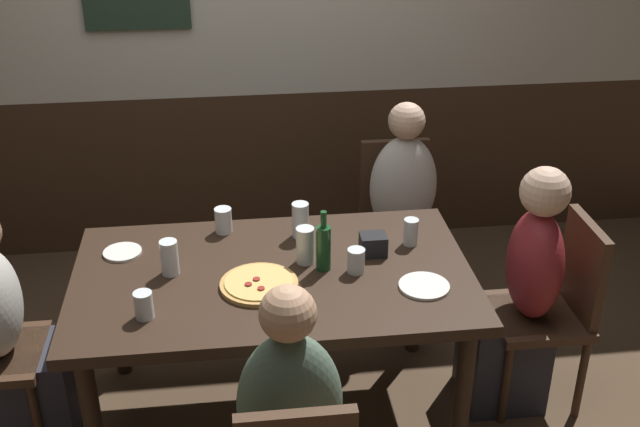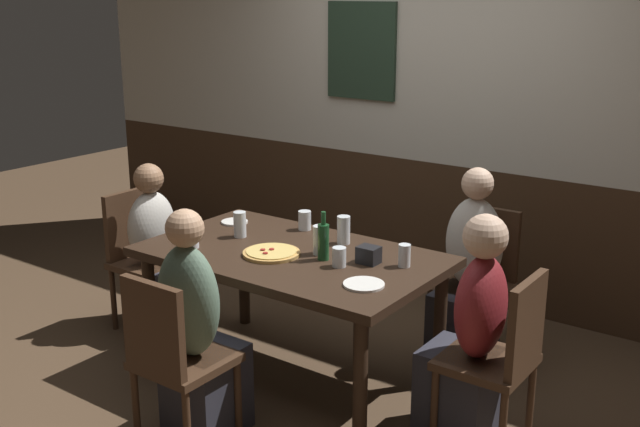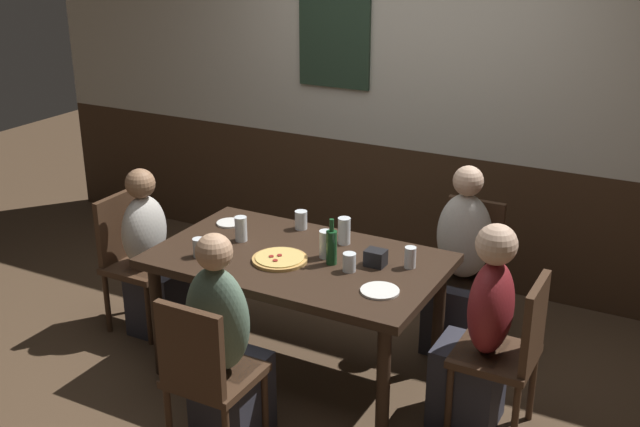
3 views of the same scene
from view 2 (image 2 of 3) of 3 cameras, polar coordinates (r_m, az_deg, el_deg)
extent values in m
plane|color=#4C3826|center=(4.45, -2.02, -11.93)|extent=(12.00, 12.00, 0.00)
cube|color=#3D2819|center=(5.57, 8.39, -0.95)|extent=(6.40, 0.10, 0.95)
cube|color=beige|center=(5.34, 8.97, 12.52)|extent=(6.40, 0.10, 1.65)
cube|color=#233828|center=(5.58, 3.08, 11.96)|extent=(0.56, 0.03, 0.68)
cube|color=black|center=(4.16, -2.12, -3.22)|extent=(1.61, 0.95, 0.05)
cylinder|color=black|center=(4.49, -12.44, -7.22)|extent=(0.07, 0.07, 0.69)
cylinder|color=black|center=(3.64, 3.00, -12.58)|extent=(0.07, 0.07, 0.69)
cylinder|color=black|center=(5.00, -5.68, -4.41)|extent=(0.07, 0.07, 0.69)
cylinder|color=black|center=(4.26, 8.88, -8.28)|extent=(0.07, 0.07, 0.69)
cube|color=#422B1C|center=(3.72, -9.97, -10.72)|extent=(0.40, 0.40, 0.04)
cube|color=#422B1C|center=(3.51, -12.27, -8.30)|extent=(0.36, 0.04, 0.43)
cylinder|color=#422B1C|center=(4.03, -9.78, -12.04)|extent=(0.04, 0.04, 0.41)
cylinder|color=#422B1C|center=(3.82, -6.10, -13.56)|extent=(0.04, 0.04, 0.41)
cylinder|color=#422B1C|center=(3.84, -13.49, -13.84)|extent=(0.04, 0.04, 0.41)
cube|color=#422B1C|center=(5.01, -12.52, -3.67)|extent=(0.40, 0.40, 0.04)
cube|color=#422B1C|center=(5.07, -14.04, -0.74)|extent=(0.04, 0.36, 0.43)
cylinder|color=#422B1C|center=(5.08, -9.64, -5.95)|extent=(0.04, 0.04, 0.41)
cylinder|color=#422B1C|center=(4.87, -12.50, -7.12)|extent=(0.04, 0.04, 0.41)
cylinder|color=#422B1C|center=(5.31, -12.24, -5.09)|extent=(0.04, 0.04, 0.41)
cylinder|color=#422B1C|center=(5.11, -15.07, -6.15)|extent=(0.04, 0.04, 0.41)
cube|color=#422B1C|center=(3.74, 12.19, -10.70)|extent=(0.40, 0.40, 0.04)
cube|color=#422B1C|center=(3.58, 15.06, -7.99)|extent=(0.04, 0.36, 0.43)
cylinder|color=#422B1C|center=(3.77, 8.46, -14.14)|extent=(0.04, 0.04, 0.41)
cylinder|color=#422B1C|center=(4.04, 10.76, -12.06)|extent=(0.04, 0.04, 0.41)
cylinder|color=#422B1C|center=(3.93, 15.35, -13.23)|extent=(0.04, 0.04, 0.41)
cube|color=#422B1C|center=(4.58, 11.38, -5.49)|extent=(0.40, 0.40, 0.04)
cube|color=#422B1C|center=(4.66, 12.47, -2.12)|extent=(0.36, 0.04, 0.43)
cylinder|color=#422B1C|center=(4.47, 12.29, -9.29)|extent=(0.04, 0.04, 0.41)
cylinder|color=#422B1C|center=(4.59, 8.38, -8.33)|extent=(0.04, 0.04, 0.41)
cylinder|color=#422B1C|center=(4.75, 13.97, -7.79)|extent=(0.04, 0.04, 0.41)
cylinder|color=#422B1C|center=(4.87, 10.25, -6.94)|extent=(0.04, 0.04, 0.41)
cube|color=#2D2D38|center=(3.89, -8.42, -12.75)|extent=(0.32, 0.34, 0.45)
ellipsoid|color=#56705B|center=(3.62, -9.74, -6.39)|extent=(0.34, 0.22, 0.54)
sphere|color=tan|center=(3.50, -10.01, -1.09)|extent=(0.18, 0.18, 0.18)
cube|color=#2D2D38|center=(4.99, -11.37, -6.20)|extent=(0.34, 0.32, 0.45)
ellipsoid|color=beige|center=(4.90, -12.38, -1.01)|extent=(0.22, 0.34, 0.46)
sphere|color=#936B4C|center=(4.82, -12.60, 2.56)|extent=(0.18, 0.18, 0.18)
cube|color=#2D2D38|center=(3.88, 10.21, -12.96)|extent=(0.34, 0.32, 0.45)
ellipsoid|color=maroon|center=(3.64, 11.86, -6.79)|extent=(0.22, 0.34, 0.50)
sphere|color=#DBB293|center=(3.52, 12.18, -1.68)|extent=(0.21, 0.21, 0.21)
cube|color=#2D2D38|center=(4.55, 10.54, -8.40)|extent=(0.32, 0.34, 0.45)
ellipsoid|color=beige|center=(4.45, 11.36, -2.19)|extent=(0.34, 0.22, 0.54)
sphere|color=#DBB293|center=(4.35, 11.62, 2.19)|extent=(0.18, 0.18, 0.18)
cylinder|color=tan|center=(4.12, -3.62, -2.97)|extent=(0.31, 0.31, 0.02)
cylinder|color=#DBB760|center=(4.11, -3.63, -2.81)|extent=(0.27, 0.27, 0.01)
cylinder|color=maroon|center=(4.12, -4.27, -2.68)|extent=(0.03, 0.03, 0.00)
cylinder|color=maroon|center=(4.13, -3.61, -2.65)|extent=(0.03, 0.03, 0.00)
cylinder|color=maroon|center=(4.07, -4.08, -2.94)|extent=(0.03, 0.03, 0.00)
cylinder|color=silver|center=(4.53, -1.15, -0.51)|extent=(0.08, 0.08, 0.11)
cylinder|color=#331E14|center=(4.54, -1.14, -0.88)|extent=(0.07, 0.07, 0.05)
cylinder|color=silver|center=(4.10, -0.01, -1.98)|extent=(0.08, 0.08, 0.16)
cylinder|color=silver|center=(4.12, -0.01, -2.61)|extent=(0.07, 0.07, 0.06)
cylinder|color=silver|center=(4.27, -9.45, -1.83)|extent=(0.07, 0.07, 0.11)
cylinder|color=#C6842D|center=(4.27, -9.44, -2.02)|extent=(0.06, 0.06, 0.08)
cylinder|color=silver|center=(4.27, 1.76, -1.23)|extent=(0.07, 0.07, 0.16)
cylinder|color=gold|center=(4.29, 1.76, -1.66)|extent=(0.06, 0.06, 0.09)
cylinder|color=silver|center=(3.95, 6.28, -3.12)|extent=(0.06, 0.06, 0.12)
cylinder|color=gold|center=(3.96, 6.27, -3.54)|extent=(0.06, 0.06, 0.06)
cylinder|color=silver|center=(3.93, 1.43, -3.25)|extent=(0.07, 0.07, 0.10)
cylinder|color=#C6842D|center=(3.94, 1.43, -3.70)|extent=(0.06, 0.06, 0.04)
cylinder|color=silver|center=(4.42, -5.96, -0.81)|extent=(0.07, 0.07, 0.15)
cylinder|color=gold|center=(4.43, -5.95, -1.23)|extent=(0.06, 0.06, 0.08)
cylinder|color=#194723|center=(4.01, 0.25, -2.15)|extent=(0.06, 0.06, 0.19)
cylinder|color=#194723|center=(3.97, 0.25, -0.35)|extent=(0.03, 0.03, 0.07)
cylinder|color=white|center=(3.70, 3.27, -5.27)|extent=(0.20, 0.20, 0.01)
cylinder|color=white|center=(4.70, -6.35, -0.63)|extent=(0.16, 0.16, 0.01)
cube|color=black|center=(3.98, 3.63, -3.08)|extent=(0.11, 0.09, 0.09)
camera|label=1|loc=(2.61, -48.69, 18.04)|focal=44.31mm
camera|label=3|loc=(0.70, -103.61, 34.75)|focal=43.61mm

